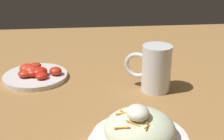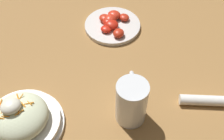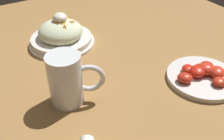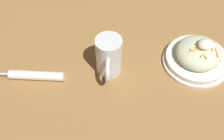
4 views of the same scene
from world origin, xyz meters
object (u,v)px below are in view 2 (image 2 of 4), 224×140
Objects in this scene: beer_mug at (132,103)px; napkin_roll at (211,101)px; tomato_plate at (112,24)px; salad_plate at (21,118)px.

beer_mug is 0.69× the size of napkin_roll.
napkin_roll is at bearing 163.63° from beer_mug.
napkin_roll is (-0.22, 0.06, -0.04)m from beer_mug.
beer_mug is 0.67× the size of tomato_plate.
salad_plate is at bearing 33.25° from tomato_plate.
salad_plate is 0.29m from beer_mug.
beer_mug reaches higher than napkin_roll.
beer_mug reaches higher than tomato_plate.
salad_plate is 0.52m from napkin_roll.
beer_mug is 0.37m from tomato_plate.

